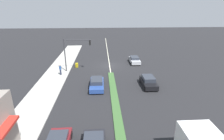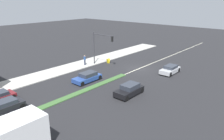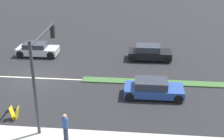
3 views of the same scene
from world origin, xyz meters
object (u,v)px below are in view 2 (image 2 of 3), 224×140
(pedestrian, at_px, (85,60))
(warning_aframe_sign, at_px, (108,61))
(coupe_blue, at_px, (87,77))
(sedan_dark, at_px, (3,107))
(suv_black, at_px, (129,90))
(sedan_silver, at_px, (170,70))
(traffic_signal_main, at_px, (100,43))

(pedestrian, height_order, warning_aframe_sign, pedestrian)
(coupe_blue, bearing_deg, pedestrian, -39.73)
(pedestrian, height_order, sedan_dark, pedestrian)
(suv_black, bearing_deg, pedestrian, -20.02)
(warning_aframe_sign, distance_m, sedan_silver, 11.25)
(coupe_blue, distance_m, sedan_silver, 12.97)
(warning_aframe_sign, bearing_deg, sedan_dark, 100.72)
(warning_aframe_sign, relative_size, sedan_silver, 0.22)
(pedestrian, bearing_deg, sedan_silver, -155.98)
(pedestrian, bearing_deg, suv_black, 159.98)
(pedestrian, distance_m, sedan_dark, 17.64)
(pedestrian, xyz_separation_m, sedan_dark, (-5.94, 16.60, -0.43))
(traffic_signal_main, height_order, sedan_silver, traffic_signal_main)
(pedestrian, xyz_separation_m, coupe_blue, (-5.94, 4.93, -0.41))
(pedestrian, relative_size, coupe_blue, 0.41)
(suv_black, bearing_deg, sedan_dark, 58.65)
(sedan_silver, bearing_deg, suv_black, 90.00)
(traffic_signal_main, distance_m, suv_black, 13.30)
(sedan_dark, bearing_deg, pedestrian, -70.33)
(sedan_dark, bearing_deg, suv_black, -121.35)
(suv_black, bearing_deg, sedan_silver, -90.00)
(sedan_dark, height_order, suv_black, suv_black)
(suv_black, xyz_separation_m, sedan_silver, (0.00, -10.64, -0.04))
(warning_aframe_sign, bearing_deg, suv_black, 142.29)
(warning_aframe_sign, xyz_separation_m, suv_black, (-11.05, 8.55, 0.23))
(sedan_dark, distance_m, sedan_silver, 23.58)
(traffic_signal_main, xyz_separation_m, sedan_dark, (-3.92, 18.34, -3.30))
(warning_aframe_sign, height_order, sedan_silver, sedan_silver)
(warning_aframe_sign, height_order, suv_black, suv_black)
(pedestrian, height_order, coupe_blue, pedestrian)
(warning_aframe_sign, bearing_deg, pedestrian, 61.02)
(sedan_dark, bearing_deg, traffic_signal_main, -77.92)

